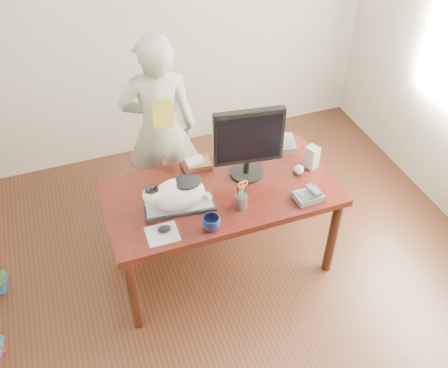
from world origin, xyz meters
TOP-DOWN VIEW (x-y plane):
  - room at (0.00, 0.00)m, footprint 4.50×4.50m
  - desk at (0.00, 0.68)m, footprint 1.60×0.80m
  - keyboard at (-0.32, 0.53)m, footprint 0.48×0.23m
  - cat at (-0.34, 0.53)m, footprint 0.46×0.26m
  - monitor at (0.22, 0.69)m, footprint 0.49×0.27m
  - pen_cup at (0.06, 0.41)m, footprint 0.10×0.10m
  - mousepad at (-0.49, 0.34)m, footprint 0.20×0.18m
  - mouse at (-0.47, 0.36)m, footprint 0.09×0.06m
  - coffee_mug at (-0.18, 0.29)m, footprint 0.16×0.16m
  - phone at (0.52, 0.32)m, footprint 0.19×0.16m
  - speaker at (0.70, 0.62)m, footprint 0.10×0.11m
  - baseball at (0.58, 0.58)m, footprint 0.07×0.07m
  - book_stack at (-0.09, 0.89)m, footprint 0.21×0.16m
  - calculator at (0.61, 0.90)m, footprint 0.20×0.24m
  - person at (-0.23, 1.38)m, footprint 0.64×0.48m
  - held_book at (-0.23, 1.21)m, footprint 0.16×0.11m

SIDE VIEW (x-z plane):
  - desk at x=0.00m, z-range 0.23..0.98m
  - mousepad at x=-0.49m, z-range 0.75..0.75m
  - keyboard at x=-0.32m, z-range 0.75..0.78m
  - mouse at x=-0.47m, z-range 0.75..0.79m
  - phone at x=0.52m, z-range 0.74..0.82m
  - calculator at x=0.61m, z-range 0.75..0.81m
  - book_stack at x=-0.09m, z-range 0.75..0.82m
  - baseball at x=0.58m, z-range 0.75..0.82m
  - coffee_mug at x=-0.18m, z-range 0.75..0.84m
  - person at x=-0.23m, z-range 0.00..1.60m
  - pen_cup at x=0.06m, z-range 0.70..0.92m
  - speaker at x=0.70m, z-range 0.75..0.92m
  - cat at x=-0.34m, z-range 0.75..1.01m
  - held_book at x=-0.23m, z-range 0.94..1.16m
  - monitor at x=0.22m, z-range 0.79..1.33m
  - room at x=0.00m, z-range -0.90..3.60m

